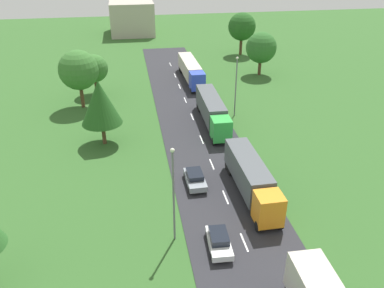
% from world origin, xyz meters
% --- Properties ---
extents(road, '(10.00, 140.00, 0.06)m').
position_xyz_m(road, '(0.00, 24.50, 0.03)').
color(road, '#2B2B30').
rests_on(road, ground).
extents(lane_marking_centre, '(0.16, 121.82, 0.01)m').
position_xyz_m(lane_marking_centre, '(0.00, 21.55, 0.07)').
color(lane_marking_centre, white).
rests_on(lane_marking_centre, road).
extents(truck_second, '(2.62, 12.17, 3.59)m').
position_xyz_m(truck_second, '(2.61, 32.90, 2.13)').
color(truck_second, orange).
rests_on(truck_second, road).
extents(truck_third, '(2.69, 13.74, 3.64)m').
position_xyz_m(truck_third, '(2.39, 50.59, 2.15)').
color(truck_third, green).
rests_on(truck_third, road).
extents(truck_fourth, '(2.69, 14.76, 3.41)m').
position_xyz_m(truck_fourth, '(2.53, 69.93, 2.07)').
color(truck_fourth, blue).
rests_on(truck_fourth, road).
extents(car_third, '(1.99, 4.09, 1.47)m').
position_xyz_m(car_third, '(-2.36, 25.72, 0.83)').
color(car_third, white).
rests_on(car_third, road).
extents(car_fourth, '(1.97, 4.21, 1.46)m').
position_xyz_m(car_fourth, '(-2.68, 35.68, 0.83)').
color(car_fourth, '#8C939E').
rests_on(car_fourth, road).
extents(lamppost_second, '(0.36, 0.36, 9.13)m').
position_xyz_m(lamppost_second, '(-5.93, 27.56, 5.05)').
color(lamppost_second, slate).
rests_on(lamppost_second, ground).
extents(lamppost_third, '(0.36, 0.36, 8.89)m').
position_xyz_m(lamppost_third, '(6.34, 53.06, 4.93)').
color(lamppost_third, slate).
rests_on(lamppost_third, ground).
extents(tree_oak, '(5.98, 5.98, 8.95)m').
position_xyz_m(tree_oak, '(-16.19, 60.22, 5.94)').
color(tree_oak, '#513823').
rests_on(tree_oak, ground).
extents(tree_maple, '(5.08, 5.08, 8.49)m').
position_xyz_m(tree_maple, '(-12.54, 47.10, 5.67)').
color(tree_maple, '#513823').
rests_on(tree_maple, ground).
extents(tree_pine, '(5.76, 5.76, 8.11)m').
position_xyz_m(tree_pine, '(16.18, 71.38, 5.21)').
color(tree_pine, '#513823').
rests_on(tree_pine, ground).
extents(tree_elm, '(6.02, 6.02, 9.18)m').
position_xyz_m(tree_elm, '(16.61, 86.19, 6.14)').
color(tree_elm, '#513823').
rests_on(tree_elm, ground).
extents(tree_ash, '(4.58, 4.58, 6.73)m').
position_xyz_m(tree_ash, '(-14.35, 65.78, 4.42)').
color(tree_ash, '#513823').
rests_on(tree_ash, ground).
extents(distant_building, '(11.43, 13.89, 8.51)m').
position_xyz_m(distant_building, '(-6.66, 112.57, 4.25)').
color(distant_building, '#B2A899').
rests_on(distant_building, ground).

